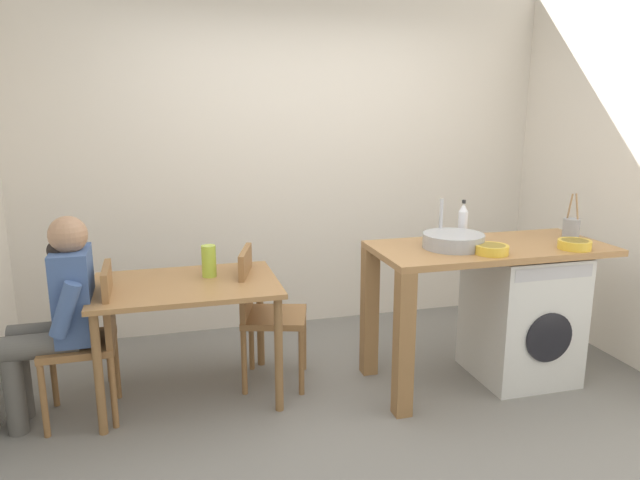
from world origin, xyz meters
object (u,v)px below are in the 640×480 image
(utensil_crock, at_px, (571,228))
(chair_opposite, at_px, (263,308))
(dining_table, at_px, (187,298))
(chair_person_seat, at_px, (92,334))
(mixing_bowl, at_px, (492,249))
(washing_machine, at_px, (521,314))
(bottle_tall_green, at_px, (463,222))
(seated_person, at_px, (59,309))
(colander, at_px, (575,244))
(vase, at_px, (209,261))

(utensil_crock, bearing_deg, chair_opposite, 171.66)
(dining_table, relative_size, chair_person_seat, 1.22)
(dining_table, xyz_separation_m, mixing_bowl, (1.77, -0.48, 0.31))
(chair_opposite, distance_m, washing_machine, 1.71)
(chair_person_seat, bearing_deg, bottle_tall_green, -90.76)
(chair_opposite, distance_m, utensil_crock, 2.12)
(seated_person, distance_m, mixing_bowl, 2.53)
(chair_opposite, relative_size, seated_person, 0.75)
(dining_table, relative_size, bottle_tall_green, 4.14)
(dining_table, distance_m, seated_person, 0.71)
(dining_table, relative_size, mixing_bowl, 5.49)
(dining_table, bearing_deg, seated_person, -171.84)
(bottle_tall_green, relative_size, colander, 1.33)
(mixing_bowl, relative_size, utensil_crock, 0.67)
(seated_person, xyz_separation_m, utensil_crock, (3.22, -0.13, 0.32))
(chair_person_seat, bearing_deg, utensil_crock, -93.32)
(bottle_tall_green, distance_m, colander, 0.69)
(dining_table, xyz_separation_m, utensil_crock, (2.52, -0.23, 0.35))
(vase, bearing_deg, washing_machine, -10.78)
(bottle_tall_green, bearing_deg, utensil_crock, -10.46)
(dining_table, bearing_deg, washing_machine, -7.44)
(seated_person, height_order, mixing_bowl, seated_person)
(mixing_bowl, xyz_separation_m, colander, (0.56, -0.02, -0.00))
(bottle_tall_green, bearing_deg, mixing_bowl, -91.80)
(seated_person, distance_m, utensil_crock, 3.24)
(colander, bearing_deg, vase, 164.70)
(bottle_tall_green, relative_size, vase, 1.33)
(mixing_bowl, xyz_separation_m, utensil_crock, (0.74, 0.25, 0.04))
(chair_person_seat, distance_m, utensil_crock, 3.10)
(dining_table, bearing_deg, chair_person_seat, -169.73)
(colander, bearing_deg, bottle_tall_green, 143.71)
(chair_person_seat, distance_m, vase, 0.80)
(seated_person, bearing_deg, chair_person_seat, -90.00)
(chair_person_seat, xyz_separation_m, mixing_bowl, (2.32, -0.38, 0.44))
(seated_person, relative_size, utensil_crock, 4.01)
(washing_machine, bearing_deg, chair_opposite, 168.13)
(mixing_bowl, distance_m, utensil_crock, 0.79)
(mixing_bowl, bearing_deg, washing_machine, 27.73)
(utensil_crock, xyz_separation_m, vase, (-2.37, 0.33, -0.15))
(chair_opposite, xyz_separation_m, seated_person, (-1.18, -0.17, 0.16))
(chair_person_seat, height_order, utensil_crock, utensil_crock)
(washing_machine, bearing_deg, mixing_bowl, -152.27)
(seated_person, distance_m, washing_machine, 2.87)
(chair_person_seat, bearing_deg, dining_table, -80.62)
(dining_table, distance_m, chair_opposite, 0.50)
(chair_person_seat, xyz_separation_m, bottle_tall_green, (2.33, 0.01, 0.53))
(washing_machine, bearing_deg, utensil_crock, 8.10)
(dining_table, relative_size, seated_person, 0.92)
(chair_opposite, relative_size, washing_machine, 1.05)
(washing_machine, xyz_separation_m, vase, (-2.00, 0.38, 0.41))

